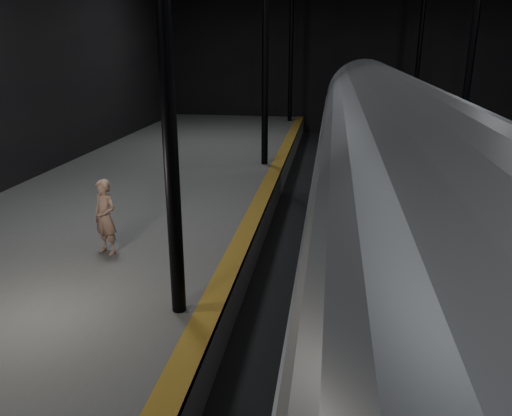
# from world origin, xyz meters

# --- Properties ---
(ground) EXTENTS (44.00, 44.00, 0.00)m
(ground) POSITION_xyz_m (0.00, 0.00, 0.00)
(ground) COLOR black
(ground) RESTS_ON ground
(platform_left) EXTENTS (9.00, 43.80, 1.00)m
(platform_left) POSITION_xyz_m (-7.50, 0.00, 0.50)
(platform_left) COLOR #555553
(platform_left) RESTS_ON ground
(tactile_strip) EXTENTS (0.50, 43.80, 0.01)m
(tactile_strip) POSITION_xyz_m (-3.25, 0.00, 1.00)
(tactile_strip) COLOR olive
(tactile_strip) RESTS_ON platform_left
(track) EXTENTS (2.40, 43.00, 0.24)m
(track) POSITION_xyz_m (0.00, 0.00, 0.07)
(track) COLOR #3F3328
(track) RESTS_ON ground
(train) EXTENTS (2.85, 19.02, 5.09)m
(train) POSITION_xyz_m (-0.00, -1.71, 2.84)
(train) COLOR #A4A5AB
(train) RESTS_ON ground
(woman) EXTENTS (0.78, 0.67, 1.81)m
(woman) POSITION_xyz_m (-6.26, -1.66, 1.90)
(woman) COLOR tan
(woman) RESTS_ON platform_left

